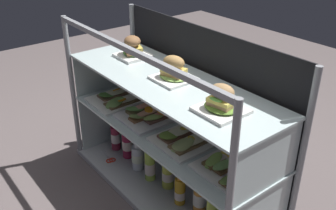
{
  "coord_description": "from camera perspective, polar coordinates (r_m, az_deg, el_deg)",
  "views": [
    {
      "loc": [
        1.36,
        -1.07,
        1.45
      ],
      "look_at": [
        0.0,
        0.0,
        0.55
      ],
      "focal_mm": 41.37,
      "sensor_mm": 36.0,
      "label": 1
    }
  ],
  "objects": [
    {
      "name": "ground_plane",
      "position": [
        2.27,
        -0.0,
        -12.69
      ],
      "size": [
        6.0,
        6.0,
        0.02
      ],
      "primitive_type": "cube",
      "color": "#615555",
      "rests_on": "ground"
    },
    {
      "name": "juice_bottle_back_center",
      "position": [
        2.52,
        -7.73,
        -4.61
      ],
      "size": [
        0.06,
        0.06,
        0.22
      ],
      "color": "maroon",
      "rests_on": "case_base_deck"
    },
    {
      "name": "case_frame",
      "position": [
        2.06,
        3.22,
        -0.3
      ],
      "size": [
        1.32,
        0.47,
        0.91
      ],
      "color": "gray",
      "rests_on": "ground"
    },
    {
      "name": "open_sandwich_tray_mid_left",
      "position": [
        2.31,
        -7.24,
        1.04
      ],
      "size": [
        0.26,
        0.33,
        0.05
      ],
      "color": "white",
      "rests_on": "shelf_lower_glass"
    },
    {
      "name": "riser_lower_tier",
      "position": [
        2.12,
        -0.0,
        -7.97
      ],
      "size": [
        1.26,
        0.41,
        0.37
      ],
      "color": "silver",
      "rests_on": "case_base_deck"
    },
    {
      "name": "case_base_deck",
      "position": [
        2.25,
        -0.0,
        -12.17
      ],
      "size": [
        1.32,
        0.47,
        0.03
      ],
      "primitive_type": "cube",
      "color": "#B5B9BC",
      "rests_on": "ground"
    },
    {
      "name": "juice_bottle_front_left_end",
      "position": [
        2.23,
        -2.67,
        -8.73
      ],
      "size": [
        0.06,
        0.06,
        0.25
      ],
      "color": "#B1DA4E",
      "rests_on": "case_base_deck"
    },
    {
      "name": "shelf_upper_glass",
      "position": [
        1.89,
        -0.0,
        3.47
      ],
      "size": [
        1.27,
        0.43,
        0.01
      ],
      "primitive_type": "cube",
      "color": "silver",
      "rests_on": "riser_upper_tier"
    },
    {
      "name": "juice_bottle_near_post",
      "position": [
        2.01,
        4.69,
        -13.43
      ],
      "size": [
        0.07,
        0.07,
        0.25
      ],
      "color": "gold",
      "rests_on": "case_base_deck"
    },
    {
      "name": "shelf_lower_glass",
      "position": [
        2.02,
        -0.0,
        -3.54
      ],
      "size": [
        1.27,
        0.43,
        0.01
      ],
      "primitive_type": "cube",
      "color": "silver",
      "rests_on": "riser_lower_tier"
    },
    {
      "name": "juice_bottle_back_right",
      "position": [
        2.08,
        1.78,
        -12.43
      ],
      "size": [
        0.06,
        0.06,
        0.22
      ],
      "color": "gold",
      "rests_on": "case_base_deck"
    },
    {
      "name": "juice_bottle_front_fourth",
      "position": [
        2.43,
        -5.99,
        -5.63
      ],
      "size": [
        0.07,
        0.07,
        0.23
      ],
      "color": "maroon",
      "rests_on": "case_base_deck"
    },
    {
      "name": "plated_roll_sandwich_mid_left",
      "position": [
        1.6,
        7.88,
        0.39
      ],
      "size": [
        0.19,
        0.19,
        0.12
      ],
      "color": "white",
      "rests_on": "shelf_upper_glass"
    },
    {
      "name": "juice_bottle_front_right_end",
      "position": [
        2.18,
        -0.0,
        -10.09
      ],
      "size": [
        0.07,
        0.07,
        0.22
      ],
      "color": "#BFCB45",
      "rests_on": "case_base_deck"
    },
    {
      "name": "open_sandwich_tray_left_of_center",
      "position": [
        1.74,
        9.63,
        -8.68
      ],
      "size": [
        0.26,
        0.33,
        0.05
      ],
      "color": "white",
      "rests_on": "shelf_lower_glass"
    },
    {
      "name": "riser_upper_tier",
      "position": [
        1.95,
        -0.0,
        -0.15
      ],
      "size": [
        1.26,
        0.41,
        0.26
      ],
      "color": "silver",
      "rests_on": "shelf_lower_glass"
    },
    {
      "name": "kitchen_scissors",
      "position": [
        2.47,
        -8.61,
        -7.81
      ],
      "size": [
        0.18,
        0.08,
        0.01
      ],
      "color": "silver",
      "rests_on": "case_base_deck"
    },
    {
      "name": "plated_roll_sandwich_near_left_corner",
      "position": [
        2.19,
        -5.24,
        8.26
      ],
      "size": [
        0.17,
        0.17,
        0.12
      ],
      "color": "white",
      "rests_on": "shelf_upper_glass"
    },
    {
      "name": "open_sandwich_tray_right_of_center",
      "position": [
        1.91,
        2.7,
        -4.89
      ],
      "size": [
        0.26,
        0.33,
        0.05
      ],
      "color": "white",
      "rests_on": "shelf_lower_glass"
    },
    {
      "name": "juice_bottle_tucked_behind",
      "position": [
        2.33,
        -4.48,
        -7.57
      ],
      "size": [
        0.07,
        0.07,
        0.21
      ],
      "color": "white",
      "rests_on": "case_base_deck"
    },
    {
      "name": "plated_roll_sandwich_mid_right",
      "position": [
        1.88,
        0.85,
        5.03
      ],
      "size": [
        0.19,
        0.19,
        0.12
      ],
      "color": "white",
      "rests_on": "shelf_upper_glass"
    },
    {
      "name": "open_sandwich_tray_near_left_corner",
      "position": [
        2.11,
        -2.56,
        -1.27
      ],
      "size": [
        0.26,
        0.33,
        0.06
      ],
      "color": "white",
      "rests_on": "shelf_lower_glass"
    }
  ]
}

